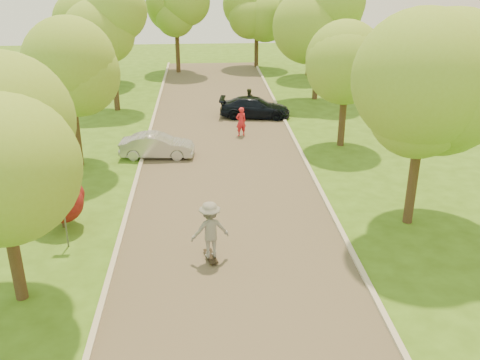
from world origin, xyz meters
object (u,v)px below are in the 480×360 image
object	(u,v)px
silver_sedan	(157,146)
skateboarder	(210,230)
street_sign	(63,206)
person_striped	(241,122)
longboard	(211,256)
person_olive	(249,101)
dark_sedan	(255,107)

from	to	relation	value
silver_sedan	skateboarder	bearing A→B (deg)	-161.71
street_sign	skateboarder	xyz separation A→B (m)	(4.99, -1.21, -0.44)
street_sign	person_striped	xyz separation A→B (m)	(6.97, 11.99, -0.73)
longboard	person_striped	bearing A→B (deg)	-111.56
skateboarder	silver_sedan	bearing A→B (deg)	-89.15
longboard	person_olive	distance (m)	18.25
longboard	person_olive	xyz separation A→B (m)	(2.81, 18.02, 0.67)
person_striped	street_sign	bearing A→B (deg)	40.37
street_sign	person_striped	distance (m)	13.88
dark_sedan	skateboarder	bearing A→B (deg)	176.99
street_sign	skateboarder	bearing A→B (deg)	-13.64
street_sign	silver_sedan	bearing A→B (deg)	74.24
longboard	person_striped	size ratio (longest dim) A/B	0.64
silver_sedan	skateboarder	world-z (taller)	skateboarder
street_sign	silver_sedan	distance (m)	9.25
silver_sedan	dark_sedan	bearing A→B (deg)	-35.12
person_striped	person_olive	distance (m)	4.89
skateboarder	person_striped	xyz separation A→B (m)	(1.97, 13.20, -0.30)
person_striped	dark_sedan	bearing A→B (deg)	-126.66
longboard	person_striped	xyz separation A→B (m)	(1.97, 13.20, 0.72)
longboard	skateboarder	xyz separation A→B (m)	(0.00, -0.00, 1.01)
street_sign	longboard	xyz separation A→B (m)	(4.99, -1.21, -1.45)
silver_sedan	longboard	distance (m)	10.39
street_sign	dark_sedan	distance (m)	17.65
silver_sedan	person_olive	distance (m)	9.56
person_olive	dark_sedan	bearing A→B (deg)	81.17
dark_sedan	longboard	world-z (taller)	dark_sedan
street_sign	longboard	bearing A→B (deg)	-13.64
person_olive	street_sign	bearing A→B (deg)	41.70
silver_sedan	skateboarder	xyz separation A→B (m)	(2.49, -10.07, 0.52)
silver_sedan	person_olive	size ratio (longest dim) A/B	2.37
longboard	person_olive	world-z (taller)	person_olive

